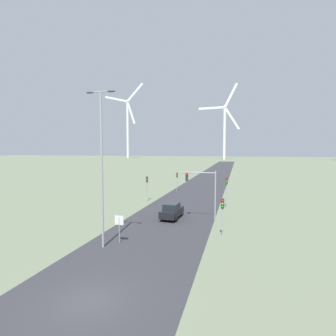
# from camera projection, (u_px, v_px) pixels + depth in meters

# --- Properties ---
(ground_plane) EXTENTS (600.00, 600.00, 0.00)m
(ground_plane) POSITION_uv_depth(u_px,v_px,m) (90.00, 301.00, 13.91)
(ground_plane) COLOR #667056
(road_surface) EXTENTS (10.00, 240.00, 0.01)m
(road_surface) POSITION_uv_depth(u_px,v_px,m) (204.00, 185.00, 60.14)
(road_surface) COLOR #2D2D33
(road_surface) RESTS_ON ground
(streetlamp) EXTENTS (2.55, 0.32, 12.69)m
(streetlamp) POSITION_uv_depth(u_px,v_px,m) (102.00, 154.00, 21.03)
(streetlamp) COLOR #93999E
(streetlamp) RESTS_ON ground
(stop_sign_near) EXTENTS (0.81, 0.07, 2.40)m
(stop_sign_near) POSITION_uv_depth(u_px,v_px,m) (119.00, 224.00, 22.41)
(stop_sign_near) COLOR #93999E
(stop_sign_near) RESTS_ON ground
(traffic_light_post_near_left) EXTENTS (0.28, 0.34, 3.85)m
(traffic_light_post_near_left) POSITION_uv_depth(u_px,v_px,m) (147.00, 183.00, 40.67)
(traffic_light_post_near_left) COLOR #93999E
(traffic_light_post_near_left) RESTS_ON ground
(traffic_light_post_near_right) EXTENTS (0.28, 0.33, 3.59)m
(traffic_light_post_near_right) POSITION_uv_depth(u_px,v_px,m) (222.00, 209.00, 23.78)
(traffic_light_post_near_right) COLOR #93999E
(traffic_light_post_near_right) RESTS_ON ground
(traffic_light_post_mid_left) EXTENTS (0.28, 0.33, 3.63)m
(traffic_light_post_mid_left) POSITION_uv_depth(u_px,v_px,m) (177.00, 178.00, 50.07)
(traffic_light_post_mid_left) COLOR #93999E
(traffic_light_post_mid_left) RESTS_ON ground
(traffic_light_post_mid_right) EXTENTS (0.28, 0.34, 4.22)m
(traffic_light_post_mid_right) POSITION_uv_depth(u_px,v_px,m) (227.00, 186.00, 35.62)
(traffic_light_post_mid_right) COLOR #93999E
(traffic_light_post_mid_right) RESTS_ON ground
(traffic_light_mast_overhead) EXTENTS (3.87, 0.35, 5.68)m
(traffic_light_mast_overhead) POSITION_uv_depth(u_px,v_px,m) (203.00, 185.00, 29.44)
(traffic_light_mast_overhead) COLOR #93999E
(traffic_light_mast_overhead) RESTS_ON ground
(car_approaching) EXTENTS (2.05, 4.20, 1.83)m
(car_approaching) POSITION_uv_depth(u_px,v_px,m) (172.00, 211.00, 30.46)
(car_approaching) COLOR black
(car_approaching) RESTS_ON ground
(wind_turbine_far_left) EXTENTS (35.77, 5.58, 68.61)m
(wind_turbine_far_left) POSITION_uv_depth(u_px,v_px,m) (128.00, 124.00, 241.29)
(wind_turbine_far_left) COLOR white
(wind_turbine_far_left) RESTS_ON ground
(wind_turbine_left) EXTENTS (32.63, 8.74, 61.50)m
(wind_turbine_left) POSITION_uv_depth(u_px,v_px,m) (225.00, 127.00, 212.01)
(wind_turbine_left) COLOR white
(wind_turbine_left) RESTS_ON ground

